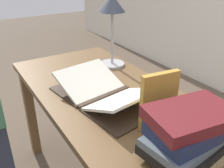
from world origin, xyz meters
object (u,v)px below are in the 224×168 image
object	(u,v)px
book_standing_upright	(159,101)
book_stack_tall	(188,134)
coffee_mug	(160,109)
reading_lamp	(112,14)
open_book	(105,93)

from	to	relation	value
book_standing_upright	book_stack_tall	bearing A→B (deg)	-1.59
book_standing_upright	coffee_mug	distance (m)	0.09
reading_lamp	book_standing_upright	bearing A→B (deg)	-16.91
coffee_mug	book_standing_upright	bearing A→B (deg)	-50.94
reading_lamp	coffee_mug	xyz separation A→B (m)	(0.62, -0.16, -0.28)
book_standing_upright	coffee_mug	world-z (taller)	book_standing_upright
open_book	reading_lamp	bearing A→B (deg)	134.72
open_book	book_standing_upright	world-z (taller)	book_standing_upright
book_stack_tall	book_standing_upright	size ratio (longest dim) A/B	1.34
open_book	reading_lamp	distance (m)	0.53
book_standing_upright	reading_lamp	size ratio (longest dim) A/B	0.54
book_stack_tall	coffee_mug	world-z (taller)	book_stack_tall
open_book	book_standing_upright	distance (m)	0.33
coffee_mug	book_stack_tall	bearing A→B (deg)	-18.73
open_book	coffee_mug	distance (m)	0.29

